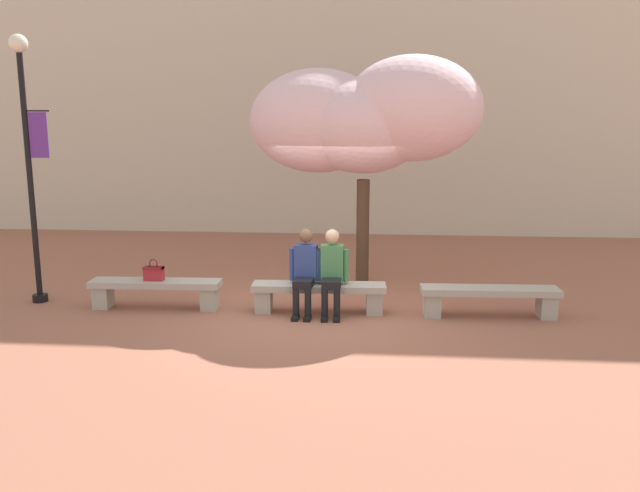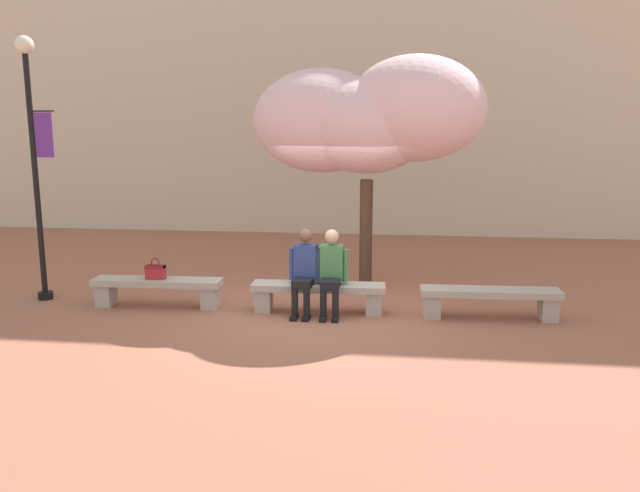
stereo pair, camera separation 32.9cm
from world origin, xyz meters
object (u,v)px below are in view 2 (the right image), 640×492
object	(u,v)px
stone_bench_west_end	(158,288)
stone_bench_near_west	(318,293)
stone_bench_center	(490,298)
cherry_tree_main	(366,119)
handbag	(155,271)
lamp_post_with_banner	(34,146)
person_seated_right	(331,269)
person_seated_left	(305,268)

from	to	relation	value
stone_bench_west_end	stone_bench_near_west	bearing A→B (deg)	0.00
stone_bench_near_west	stone_bench_center	world-z (taller)	same
stone_bench_center	cherry_tree_main	bearing A→B (deg)	136.19
handbag	lamp_post_with_banner	xyz separation A→B (m)	(-2.00, 0.21, 1.93)
stone_bench_near_west	stone_bench_center	bearing A→B (deg)	0.00
stone_bench_center	lamp_post_with_banner	distance (m)	7.48
stone_bench_center	person_seated_right	size ratio (longest dim) A/B	1.59
stone_bench_center	person_seated_left	world-z (taller)	person_seated_left
stone_bench_center	handbag	distance (m)	5.16
stone_bench_near_west	handbag	bearing A→B (deg)	-179.85
stone_bench_west_end	stone_bench_center	distance (m)	5.13
stone_bench_west_end	stone_bench_center	bearing A→B (deg)	0.00
lamp_post_with_banner	handbag	bearing A→B (deg)	-5.95
stone_bench_near_west	person_seated_left	size ratio (longest dim) A/B	1.59
person_seated_left	stone_bench_center	bearing A→B (deg)	1.11
stone_bench_west_end	stone_bench_near_west	xyz separation A→B (m)	(2.57, 0.00, 0.00)
person_seated_left	handbag	distance (m)	2.38
handbag	person_seated_right	bearing A→B (deg)	-0.96
person_seated_left	lamp_post_with_banner	xyz separation A→B (m)	(-4.38, 0.25, 1.81)
handbag	lamp_post_with_banner	size ratio (longest dim) A/B	0.08
handbag	stone_bench_near_west	bearing A→B (deg)	0.15
person_seated_right	lamp_post_with_banner	distance (m)	5.12
person_seated_right	stone_bench_center	bearing A→B (deg)	1.30
person_seated_left	lamp_post_with_banner	world-z (taller)	lamp_post_with_banner
stone_bench_west_end	person_seated_left	bearing A→B (deg)	-1.30
person_seated_left	person_seated_right	xyz separation A→B (m)	(0.41, -0.00, 0.00)
stone_bench_center	person_seated_left	bearing A→B (deg)	-178.89
stone_bench_center	person_seated_right	xyz separation A→B (m)	(-2.36, -0.05, 0.39)
lamp_post_with_banner	person_seated_left	bearing A→B (deg)	-3.33
person_seated_right	cherry_tree_main	world-z (taller)	cherry_tree_main
person_seated_right	cherry_tree_main	distance (m)	3.00
person_seated_right	handbag	bearing A→B (deg)	179.04
handbag	lamp_post_with_banner	world-z (taller)	lamp_post_with_banner
stone_bench_center	cherry_tree_main	xyz separation A→B (m)	(-1.97, 1.89, 2.64)
stone_bench_center	cherry_tree_main	size ratio (longest dim) A/B	0.51
stone_bench_center	handbag	xyz separation A→B (m)	(-5.15, -0.01, 0.27)
person_seated_left	person_seated_right	world-z (taller)	same
stone_bench_west_end	handbag	xyz separation A→B (m)	(-0.02, -0.01, 0.27)
stone_bench_near_west	person_seated_left	bearing A→B (deg)	-165.33
stone_bench_west_end	person_seated_right	world-z (taller)	person_seated_right
person_seated_right	cherry_tree_main	xyz separation A→B (m)	(0.40, 1.94, 2.25)
cherry_tree_main	stone_bench_near_west	bearing A→B (deg)	-107.60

